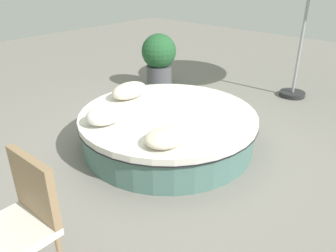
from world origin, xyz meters
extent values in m
plane|color=gray|center=(0.00, 0.00, 0.00)|extent=(16.00, 16.00, 0.00)
cylinder|color=#4C726B|center=(0.00, 0.00, 0.19)|extent=(2.17, 2.17, 0.38)
cylinder|color=black|center=(0.00, 0.00, 0.38)|extent=(2.25, 2.25, 0.02)
cylinder|color=silver|center=(0.00, 0.00, 0.42)|extent=(2.24, 2.24, 0.08)
ellipsoid|color=beige|center=(0.03, 0.75, 0.57)|extent=(0.56, 0.33, 0.22)
ellipsoid|color=white|center=(-0.71, 0.35, 0.57)|extent=(0.48, 0.37, 0.21)
ellipsoid|color=beige|center=(-0.62, -0.51, 0.54)|extent=(0.47, 0.40, 0.15)
cylinder|color=#997A56|center=(-2.08, -0.33, 0.21)|extent=(0.04, 0.04, 0.42)
cube|color=white|center=(-2.28, -0.56, 0.45)|extent=(0.51, 0.53, 0.06)
cube|color=#997A56|center=(-2.06, -0.55, 0.73)|extent=(0.07, 0.52, 0.50)
cylinder|color=#262628|center=(2.82, -0.47, 0.04)|extent=(0.44, 0.44, 0.08)
cylinder|color=#99999E|center=(2.82, -0.47, 1.23)|extent=(0.05, 0.05, 2.45)
cylinder|color=#4C4C51|center=(1.55, 1.60, 0.22)|extent=(0.47, 0.47, 0.44)
sphere|color=#23562D|center=(1.55, 1.60, 0.71)|extent=(0.63, 0.63, 0.63)
camera|label=1|loc=(-2.89, -2.58, 2.18)|focal=35.96mm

